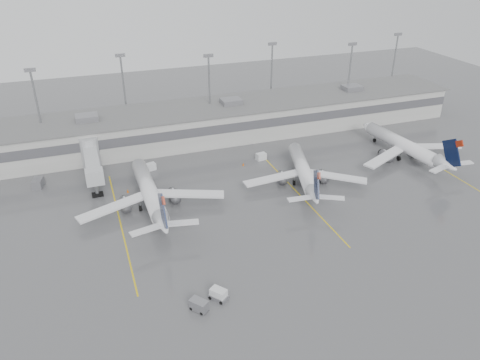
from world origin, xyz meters
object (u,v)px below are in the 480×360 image
object	(u,v)px
baggage_tug	(219,295)
jet_far_right	(406,146)
jet_mid_left	(150,193)
jet_mid_right	(304,171)

from	to	relation	value
baggage_tug	jet_far_right	bearing A→B (deg)	-8.73
jet_mid_left	jet_mid_right	xyz separation A→B (m)	(31.51, -1.07, -0.24)
jet_mid_left	jet_far_right	xyz separation A→B (m)	(59.24, 2.31, -0.04)
jet_mid_right	baggage_tug	size ratio (longest dim) A/B	9.12
jet_mid_left	jet_far_right	world-z (taller)	jet_mid_left
jet_mid_left	baggage_tug	size ratio (longest dim) A/B	10.13
jet_far_right	baggage_tug	world-z (taller)	jet_far_right
jet_far_right	baggage_tug	xyz separation A→B (m)	(-54.75, -30.77, -2.42)
jet_mid_right	jet_mid_left	bearing A→B (deg)	-165.61
jet_mid_left	jet_mid_right	distance (m)	31.53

